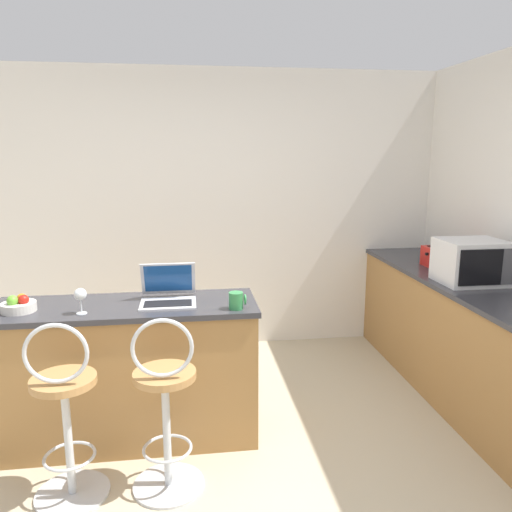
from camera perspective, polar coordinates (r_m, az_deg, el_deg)
name	(u,v)px	position (r m, az deg, el deg)	size (l,w,h in m)	color
ground_plane	(221,497)	(3.03, -3.99, -25.79)	(20.00, 20.00, 0.00)	#BCAD8E
wall_back	(202,212)	(4.71, -6.14, 4.98)	(12.00, 0.06, 2.60)	silver
breakfast_bar	(128,372)	(3.41, -14.40, -12.73)	(1.65, 0.57, 0.91)	#9E703D
counter_right	(468,342)	(4.11, 23.02, -9.01)	(0.63, 2.77, 0.91)	#9E703D
bar_stool_near	(65,416)	(2.94, -20.95, -16.70)	(0.40, 0.40, 1.03)	silver
bar_stool_far	(166,409)	(2.87, -10.29, -16.83)	(0.40, 0.40, 1.03)	silver
laptop	(168,292)	(3.24, -10.01, -4.10)	(0.35, 0.33, 0.24)	silver
microwave	(471,262)	(3.94, 23.38, -0.59)	(0.45, 0.38, 0.32)	silver
toaster	(438,257)	(4.40, 20.10, -0.15)	(0.20, 0.27, 0.17)	red
wine_glass_tall	(80,295)	(3.11, -19.43, -4.26)	(0.07, 0.07, 0.16)	silver
mug_green	(237,301)	(3.04, -2.24, -5.11)	(0.11, 0.09, 0.10)	#338447
fruit_bowl	(19,305)	(3.32, -25.49, -5.10)	(0.20, 0.20, 0.11)	silver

